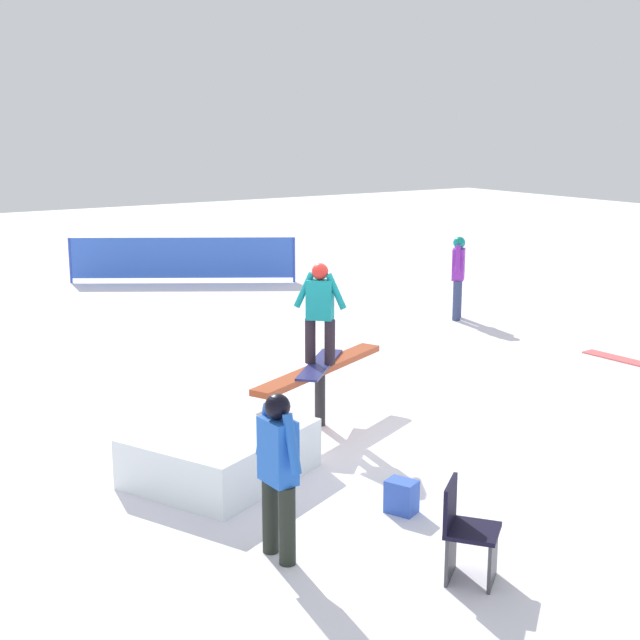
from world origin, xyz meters
The scene contains 10 objects.
ground_plane centered at (0.00, 0.00, 0.00)m, with size 60.00×60.00×0.00m, color white.
rail_feature centered at (0.00, 0.00, 0.69)m, with size 2.53×1.34×0.80m.
snow_kicker_ramp centered at (-1.86, -0.84, 0.28)m, with size 1.80×1.50×0.56m, color white.
main_rider_on_rail centered at (0.00, 0.00, 1.45)m, with size 1.27×1.23×1.33m.
bystander_blue centered at (-2.28, -2.80, 0.87)m, with size 0.23×0.68×1.55m.
bystander_purple centered at (5.76, 3.81, 0.93)m, with size 0.55×0.53×1.65m.
loose_snowboard_coral centered at (5.94, -0.12, 0.01)m, with size 1.52×0.28×0.02m, color #F15D5F.
folding_chair centered at (-1.13, -4.02, 0.41)m, with size 0.62×0.62×0.88m.
backpack_on_snow centered at (-0.76, -2.66, 0.17)m, with size 0.30×0.22×0.34m, color blue.
safety_fence centered at (2.91, 10.55, 0.60)m, with size 4.67×2.94×1.10m.
Camera 1 is at (-6.02, -9.20, 3.88)m, focal length 50.00 mm.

